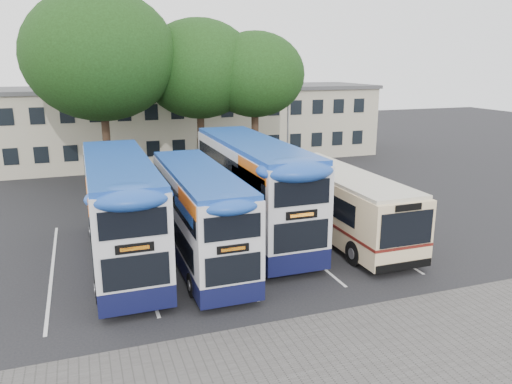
{
  "coord_description": "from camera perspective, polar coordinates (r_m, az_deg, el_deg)",
  "views": [
    {
      "loc": [
        -9.18,
        -15.6,
        8.21
      ],
      "look_at": [
        -1.91,
        5.0,
        2.49
      ],
      "focal_mm": 35.0,
      "sensor_mm": 36.0,
      "label": 1
    }
  ],
  "objects": [
    {
      "name": "bus_single",
      "position": [
        24.4,
        9.43,
        -0.79
      ],
      "size": [
        2.7,
        10.59,
        3.16
      ],
      "color": "beige",
      "rests_on": "ground"
    },
    {
      "name": "bus_dd_left",
      "position": [
        21.25,
        -15.22,
        -1.63
      ],
      "size": [
        2.57,
        10.6,
        4.42
      ],
      "color": "#0F1238",
      "rests_on": "ground"
    },
    {
      "name": "lamp_post",
      "position": [
        38.8,
        3.72,
        10.02
      ],
      "size": [
        0.25,
        1.05,
        9.06
      ],
      "color": "gray",
      "rests_on": "ground"
    },
    {
      "name": "bay_lines",
      "position": [
        22.83,
        -4.38,
        -6.44
      ],
      "size": [
        14.12,
        11.0,
        0.01
      ],
      "color": "silver",
      "rests_on": "ground"
    },
    {
      "name": "depot_building",
      "position": [
        43.86,
        -7.29,
        7.94
      ],
      "size": [
        32.4,
        8.4,
        6.2
      ],
      "color": "#C0B89B",
      "rests_on": "ground"
    },
    {
      "name": "tree_left",
      "position": [
        33.23,
        -17.39,
        14.64
      ],
      "size": [
        9.43,
        9.43,
        12.59
      ],
      "color": "black",
      "rests_on": "ground"
    },
    {
      "name": "bus_dd_right",
      "position": [
        23.71,
        -0.39,
        0.88
      ],
      "size": [
        2.7,
        11.15,
        4.65
      ],
      "color": "#0F1238",
      "rests_on": "ground"
    },
    {
      "name": "tree_mid",
      "position": [
        34.87,
        -6.51,
        13.78
      ],
      "size": [
        7.83,
        7.83,
        11.07
      ],
      "color": "black",
      "rests_on": "ground"
    },
    {
      "name": "tree_right",
      "position": [
        34.62,
        -0.12,
        13.25
      ],
      "size": [
        6.73,
        6.73,
        10.23
      ],
      "color": "black",
      "rests_on": "ground"
    },
    {
      "name": "ground",
      "position": [
        19.87,
        10.2,
        -9.98
      ],
      "size": [
        120.0,
        120.0,
        0.0
      ],
      "primitive_type": "plane",
      "color": "black",
      "rests_on": "ground"
    },
    {
      "name": "paving_strip",
      "position": [
        15.21,
        12.99,
        -18.42
      ],
      "size": [
        40.0,
        6.0,
        0.01
      ],
      "primitive_type": "cube",
      "color": "#595654",
      "rests_on": "ground"
    },
    {
      "name": "bus_dd_mid",
      "position": [
        20.81,
        -6.5,
        -2.23
      ],
      "size": [
        2.32,
        9.58,
        3.99
      ],
      "color": "#0F1238",
      "rests_on": "ground"
    }
  ]
}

